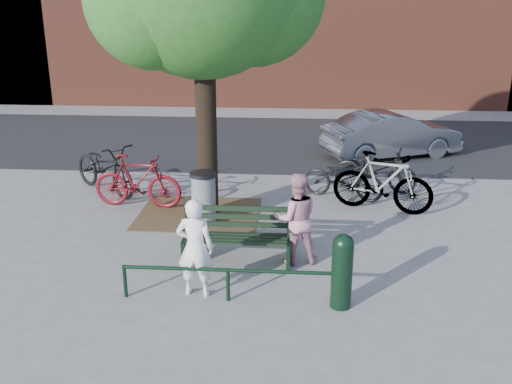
# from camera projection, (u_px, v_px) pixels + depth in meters

# --- Properties ---
(ground) EXTENTS (90.00, 90.00, 0.00)m
(ground) POSITION_uv_depth(u_px,v_px,m) (237.00, 264.00, 9.35)
(ground) COLOR gray
(ground) RESTS_ON ground
(dirt_pit) EXTENTS (2.40, 2.00, 0.02)m
(dirt_pit) POSITION_uv_depth(u_px,v_px,m) (199.00, 214.00, 11.49)
(dirt_pit) COLOR brown
(dirt_pit) RESTS_ON ground
(road) EXTENTS (40.00, 7.00, 0.01)m
(road) POSITION_uv_depth(u_px,v_px,m) (266.00, 141.00, 17.37)
(road) COLOR black
(road) RESTS_ON ground
(park_bench) EXTENTS (1.74, 0.54, 0.97)m
(park_bench) POSITION_uv_depth(u_px,v_px,m) (237.00, 235.00, 9.27)
(park_bench) COLOR black
(park_bench) RESTS_ON ground
(guard_railing) EXTENTS (3.06, 0.06, 0.51)m
(guard_railing) POSITION_uv_depth(u_px,v_px,m) (228.00, 275.00, 8.09)
(guard_railing) COLOR black
(guard_railing) RESTS_ON ground
(person_left) EXTENTS (0.57, 0.40, 1.49)m
(person_left) POSITION_uv_depth(u_px,v_px,m) (195.00, 248.00, 8.15)
(person_left) COLOR white
(person_left) RESTS_ON ground
(person_right) EXTENTS (0.84, 0.70, 1.52)m
(person_right) POSITION_uv_depth(u_px,v_px,m) (296.00, 219.00, 9.18)
(person_right) COLOR #C18491
(person_right) RESTS_ON ground
(bollard) EXTENTS (0.29, 0.29, 1.10)m
(bollard) POSITION_uv_depth(u_px,v_px,m) (342.00, 269.00, 7.87)
(bollard) COLOR black
(bollard) RESTS_ON ground
(litter_bin) EXTENTS (0.50, 0.50, 1.03)m
(litter_bin) POSITION_uv_depth(u_px,v_px,m) (204.00, 198.00, 10.83)
(litter_bin) COLOR gray
(litter_bin) RESTS_ON ground
(bicycle_a) EXTENTS (2.16, 1.97, 1.14)m
(bicycle_a) POSITION_uv_depth(u_px,v_px,m) (104.00, 167.00, 12.63)
(bicycle_a) COLOR black
(bicycle_a) RESTS_ON ground
(bicycle_b) EXTENTS (1.92, 0.71, 1.13)m
(bicycle_b) POSITION_uv_depth(u_px,v_px,m) (137.00, 181.00, 11.72)
(bicycle_b) COLOR #560C13
(bicycle_b) RESTS_ON ground
(bicycle_c) EXTENTS (1.87, 1.19, 0.93)m
(bicycle_c) POSITION_uv_depth(u_px,v_px,m) (343.00, 178.00, 12.27)
(bicycle_c) COLOR black
(bicycle_c) RESTS_ON ground
(bicycle_d) EXTENTS (2.11, 1.21, 1.22)m
(bicycle_d) POSITION_uv_depth(u_px,v_px,m) (383.00, 182.00, 11.50)
(bicycle_d) COLOR gray
(bicycle_d) RESTS_ON ground
(bicycle_e) EXTENTS (1.98, 1.23, 0.98)m
(bicycle_e) POSITION_uv_depth(u_px,v_px,m) (375.00, 169.00, 12.80)
(bicycle_e) COLOR black
(bicycle_e) RESTS_ON ground
(parked_car) EXTENTS (3.97, 2.64, 1.24)m
(parked_car) POSITION_uv_depth(u_px,v_px,m) (392.00, 135.00, 15.46)
(parked_car) COLOR slate
(parked_car) RESTS_ON ground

